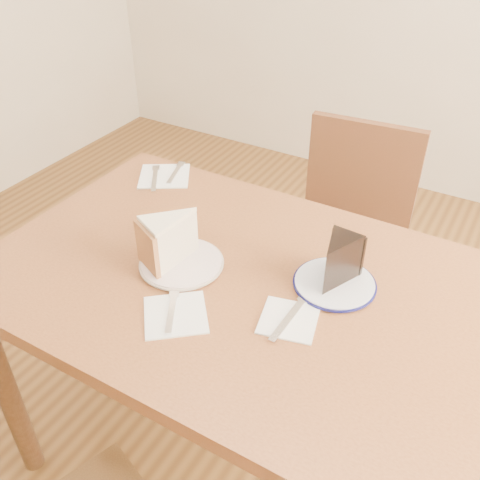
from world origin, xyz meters
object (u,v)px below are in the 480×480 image
table (235,306)px  carrot_cake (174,239)px  chair_far (343,246)px  plate_navy (334,284)px  plate_cream (182,263)px  chocolate_cake (336,265)px

table → carrot_cake: size_ratio=9.06×
chair_far → plate_navy: bearing=100.8°
table → carrot_cake: (-0.15, -0.03, 0.17)m
chair_far → plate_cream: (-0.21, -0.62, 0.26)m
plate_navy → table: bearing=-159.4°
chair_far → plate_cream: size_ratio=4.49×
table → chair_far: bearing=82.5°
table → plate_navy: size_ratio=6.52×
plate_cream → plate_navy: same height
carrot_cake → chocolate_cake: (0.37, 0.11, -0.00)m
plate_navy → carrot_cake: (-0.37, -0.11, 0.06)m
table → chocolate_cake: (0.22, 0.08, 0.16)m
chair_far → carrot_cake: chair_far is taller
plate_navy → chocolate_cake: (-0.00, -0.00, 0.06)m
table → plate_navy: plate_navy is taller
plate_cream → plate_navy: bearing=18.3°
table → carrot_cake: 0.23m
table → carrot_cake: carrot_cake is taller
plate_cream → chocolate_cake: size_ratio=1.76×
chocolate_cake → carrot_cake: bearing=21.1°
plate_navy → chair_far: bearing=105.7°
table → chair_far: size_ratio=1.36×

